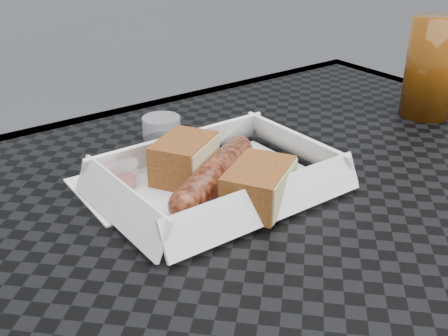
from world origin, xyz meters
The scene contains 10 objects.
patio_table centered at (0.00, 0.00, 0.67)m, with size 0.80×0.80×0.74m.
food_tray centered at (-0.11, 0.10, 0.75)m, with size 0.22×0.15×0.00m, color white.
bratwurst centered at (-0.11, 0.10, 0.77)m, with size 0.16×0.11×0.03m.
bread_near centered at (-0.12, 0.14, 0.77)m, with size 0.07×0.05×0.05m, color brown.
bread_far centered at (-0.10, 0.04, 0.77)m, with size 0.08×0.05×0.04m, color brown.
veg_garnish centered at (-0.06, 0.05, 0.75)m, with size 0.03×0.03×0.00m.
napkin centered at (-0.18, 0.16, 0.75)m, with size 0.12×0.12×0.00m, color white.
condiment_cup_sauce centered at (-0.19, 0.17, 0.76)m, with size 0.05×0.05×0.03m, color maroon.
condiment_cup_empty centered at (-0.08, 0.26, 0.76)m, with size 0.05×0.05×0.03m, color silver.
drink_glass centered at (0.27, 0.11, 0.82)m, with size 0.07×0.07×0.14m, color #572907.
Camera 1 is at (-0.42, -0.34, 1.03)m, focal length 45.00 mm.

